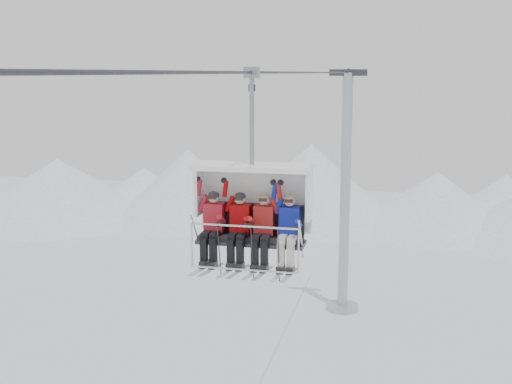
% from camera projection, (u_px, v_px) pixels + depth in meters
% --- Properties ---
extents(ridgeline, '(72.00, 21.00, 7.00)m').
position_uv_depth(ridgeline, '(347.00, 195.00, 55.59)').
color(ridgeline, white).
rests_on(ridgeline, ground).
extents(lift_tower_right, '(2.00, 1.80, 13.48)m').
position_uv_depth(lift_tower_right, '(345.00, 210.00, 35.50)').
color(lift_tower_right, '#A5A7AC').
rests_on(lift_tower_right, ground).
extents(haul_cable, '(0.06, 50.00, 0.06)m').
position_uv_depth(haul_cable, '(256.00, 72.00, 13.04)').
color(haul_cable, '#303035').
rests_on(haul_cable, lift_tower_left).
extents(chairlift_carrier, '(2.38, 1.17, 3.98)m').
position_uv_depth(chairlift_carrier, '(253.00, 201.00, 13.28)').
color(chairlift_carrier, black).
rests_on(chairlift_carrier, haul_cable).
extents(skier_far_left, '(0.41, 1.69, 1.62)m').
position_uv_depth(skier_far_left, '(213.00, 224.00, 13.25)').
color(skier_far_left, red).
rests_on(skier_far_left, chairlift_carrier).
extents(skier_center_left, '(0.41, 1.69, 1.62)m').
position_uv_depth(skier_center_left, '(239.00, 226.00, 13.13)').
color(skier_center_left, '#AB0608').
rests_on(skier_center_left, chairlift_carrier).
extents(skier_center_right, '(0.41, 1.69, 1.62)m').
position_uv_depth(skier_center_right, '(263.00, 227.00, 13.02)').
color(skier_center_right, '#AA1E1C').
rests_on(skier_center_right, chairlift_carrier).
extents(skier_far_right, '(0.41, 1.69, 1.62)m').
position_uv_depth(skier_far_right, '(289.00, 228.00, 12.90)').
color(skier_far_right, '#1421A2').
rests_on(skier_far_right, chairlift_carrier).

